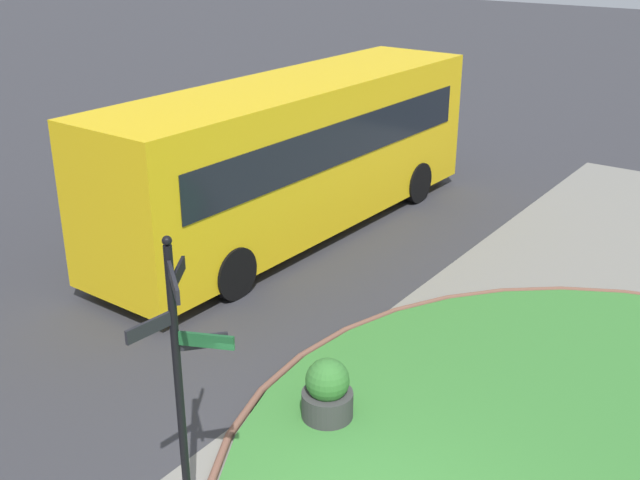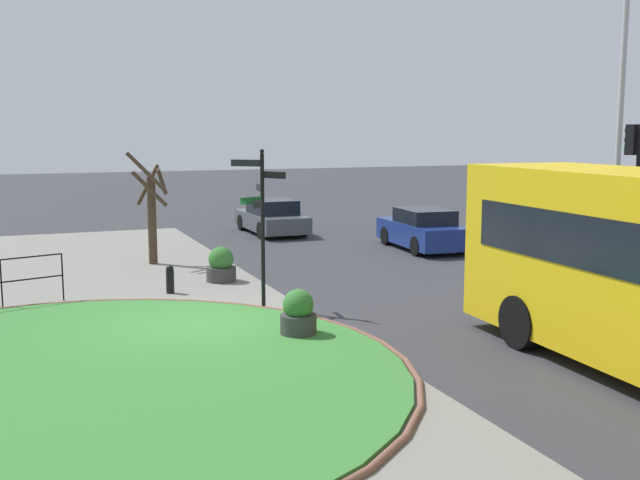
{
  "view_description": "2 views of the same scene",
  "coord_description": "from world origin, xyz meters",
  "px_view_note": "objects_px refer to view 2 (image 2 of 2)",
  "views": [
    {
      "loc": [
        -5.85,
        -3.54,
        6.44
      ],
      "look_at": [
        2.99,
        2.72,
        1.96
      ],
      "focal_mm": 43.51,
      "sensor_mm": 36.0,
      "label": 1
    },
    {
      "loc": [
        15.05,
        -3.37,
        4.04
      ],
      "look_at": [
        2.55,
        1.61,
        2.08
      ],
      "focal_mm": 42.6,
      "sensor_mm": 36.0,
      "label": 2
    }
  ],
  "objects_px": {
    "lamppost_tall": "(620,111)",
    "planter_kerbside": "(221,266)",
    "car_far_lane": "(272,218)",
    "planter_near_signpost": "(298,316)",
    "car_near_lane": "(423,230)",
    "traffic_light_near": "(633,169)",
    "bollard_foreground": "(170,279)",
    "street_tree_bare": "(152,210)",
    "signpost_directional": "(261,214)"
  },
  "relations": [
    {
      "from": "signpost_directional",
      "to": "lamppost_tall",
      "type": "height_order",
      "value": "lamppost_tall"
    },
    {
      "from": "signpost_directional",
      "to": "car_far_lane",
      "type": "distance_m",
      "value": 12.85
    },
    {
      "from": "car_near_lane",
      "to": "street_tree_bare",
      "type": "distance_m",
      "value": 9.11
    },
    {
      "from": "planter_near_signpost",
      "to": "planter_kerbside",
      "type": "height_order",
      "value": "planter_near_signpost"
    },
    {
      "from": "bollard_foreground",
      "to": "planter_near_signpost",
      "type": "relative_size",
      "value": 0.74
    },
    {
      "from": "planter_near_signpost",
      "to": "car_near_lane",
      "type": "bearing_deg",
      "value": 138.91
    },
    {
      "from": "planter_near_signpost",
      "to": "lamppost_tall",
      "type": "bearing_deg",
      "value": 105.17
    },
    {
      "from": "planter_kerbside",
      "to": "traffic_light_near",
      "type": "bearing_deg",
      "value": 65.73
    },
    {
      "from": "bollard_foreground",
      "to": "signpost_directional",
      "type": "bearing_deg",
      "value": 34.04
    },
    {
      "from": "car_near_lane",
      "to": "street_tree_bare",
      "type": "xyz_separation_m",
      "value": [
        -0.37,
        -9.05,
        1.01
      ]
    },
    {
      "from": "car_far_lane",
      "to": "traffic_light_near",
      "type": "bearing_deg",
      "value": -157.25
    },
    {
      "from": "bollard_foreground",
      "to": "planter_near_signpost",
      "type": "height_order",
      "value": "planter_near_signpost"
    },
    {
      "from": "bollard_foreground",
      "to": "car_far_lane",
      "type": "distance_m",
      "value": 11.26
    },
    {
      "from": "street_tree_bare",
      "to": "signpost_directional",
      "type": "bearing_deg",
      "value": 11.18
    },
    {
      "from": "street_tree_bare",
      "to": "planter_near_signpost",
      "type": "bearing_deg",
      "value": 7.74
    },
    {
      "from": "lamppost_tall",
      "to": "street_tree_bare",
      "type": "height_order",
      "value": "lamppost_tall"
    },
    {
      "from": "lamppost_tall",
      "to": "car_near_lane",
      "type": "bearing_deg",
      "value": -157.36
    },
    {
      "from": "traffic_light_near",
      "to": "street_tree_bare",
      "type": "height_order",
      "value": "traffic_light_near"
    },
    {
      "from": "planter_near_signpost",
      "to": "signpost_directional",
      "type": "bearing_deg",
      "value": 178.6
    },
    {
      "from": "planter_near_signpost",
      "to": "car_far_lane",
      "type": "bearing_deg",
      "value": 163.82
    },
    {
      "from": "bollard_foreground",
      "to": "car_near_lane",
      "type": "xyz_separation_m",
      "value": [
        -3.94,
        9.35,
        0.29
      ]
    },
    {
      "from": "signpost_directional",
      "to": "bollard_foreground",
      "type": "relative_size",
      "value": 4.99
    },
    {
      "from": "bollard_foreground",
      "to": "car_near_lane",
      "type": "bearing_deg",
      "value": 112.87
    },
    {
      "from": "car_far_lane",
      "to": "lamppost_tall",
      "type": "distance_m",
      "value": 13.87
    },
    {
      "from": "car_far_lane",
      "to": "lamppost_tall",
      "type": "bearing_deg",
      "value": -152.84
    },
    {
      "from": "car_near_lane",
      "to": "lamppost_tall",
      "type": "bearing_deg",
      "value": -153.4
    },
    {
      "from": "lamppost_tall",
      "to": "traffic_light_near",
      "type": "bearing_deg",
      "value": -26.52
    },
    {
      "from": "signpost_directional",
      "to": "planter_near_signpost",
      "type": "bearing_deg",
      "value": -1.4
    },
    {
      "from": "bollard_foreground",
      "to": "planter_near_signpost",
      "type": "bearing_deg",
      "value": 17.37
    },
    {
      "from": "signpost_directional",
      "to": "lamppost_tall",
      "type": "xyz_separation_m",
      "value": [
        -0.22,
        10.28,
        2.36
      ]
    },
    {
      "from": "bollard_foreground",
      "to": "planter_kerbside",
      "type": "bearing_deg",
      "value": 122.78
    },
    {
      "from": "lamppost_tall",
      "to": "planter_kerbside",
      "type": "xyz_separation_m",
      "value": [
        -3.19,
        -10.35,
        -4.1
      ]
    },
    {
      "from": "lamppost_tall",
      "to": "planter_kerbside",
      "type": "distance_m",
      "value": 11.58
    },
    {
      "from": "car_near_lane",
      "to": "planter_kerbside",
      "type": "height_order",
      "value": "car_near_lane"
    },
    {
      "from": "car_far_lane",
      "to": "traffic_light_near",
      "type": "height_order",
      "value": "traffic_light_near"
    },
    {
      "from": "bollard_foreground",
      "to": "lamppost_tall",
      "type": "xyz_separation_m",
      "value": [
        2.18,
        11.9,
        4.16
      ]
    },
    {
      "from": "lamppost_tall",
      "to": "planter_near_signpost",
      "type": "relative_size",
      "value": 8.66
    },
    {
      "from": "traffic_light_near",
      "to": "bollard_foreground",
      "type": "bearing_deg",
      "value": 61.31
    },
    {
      "from": "bollard_foreground",
      "to": "planter_near_signpost",
      "type": "xyz_separation_m",
      "value": [
        4.99,
        1.56,
        0.08
      ]
    },
    {
      "from": "signpost_directional",
      "to": "lamppost_tall",
      "type": "relative_size",
      "value": 0.43
    },
    {
      "from": "planter_near_signpost",
      "to": "planter_kerbside",
      "type": "bearing_deg",
      "value": -179.95
    },
    {
      "from": "bollard_foreground",
      "to": "car_far_lane",
      "type": "height_order",
      "value": "car_far_lane"
    },
    {
      "from": "planter_near_signpost",
      "to": "street_tree_bare",
      "type": "xyz_separation_m",
      "value": [
        -9.3,
        -1.26,
        1.22
      ]
    },
    {
      "from": "car_far_lane",
      "to": "lamppost_tall",
      "type": "relative_size",
      "value": 0.51
    },
    {
      "from": "traffic_light_near",
      "to": "planter_kerbside",
      "type": "relative_size",
      "value": 4.36
    },
    {
      "from": "signpost_directional",
      "to": "car_near_lane",
      "type": "bearing_deg",
      "value": 129.41
    },
    {
      "from": "traffic_light_near",
      "to": "planter_near_signpost",
      "type": "relative_size",
      "value": 4.27
    },
    {
      "from": "car_near_lane",
      "to": "street_tree_bare",
      "type": "bearing_deg",
      "value": 91.64
    },
    {
      "from": "car_far_lane",
      "to": "planter_near_signpost",
      "type": "distance_m",
      "value": 15.24
    },
    {
      "from": "signpost_directional",
      "to": "street_tree_bare",
      "type": "relative_size",
      "value": 1.06
    }
  ]
}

